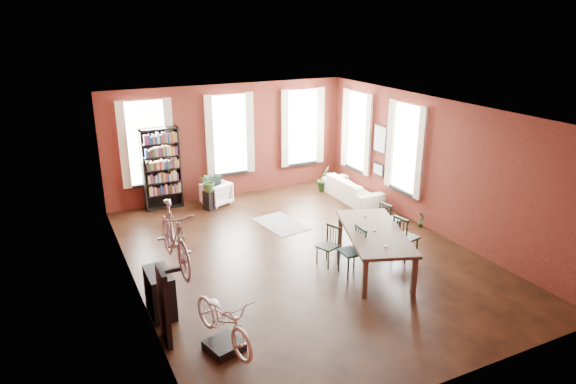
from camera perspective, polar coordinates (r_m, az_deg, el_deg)
room at (r=11.16m, az=1.37°, el=4.32°), size 9.00×9.04×3.22m
dining_table at (r=10.74m, az=9.49°, el=-6.33°), size 1.88×2.68×0.84m
dining_chair_a at (r=10.44m, az=7.10°, el=-6.56°), size 0.46×0.46×0.97m
dining_chair_b at (r=10.78m, az=4.44°, el=-6.01°), size 0.49×0.49×0.83m
dining_chair_c at (r=11.29m, az=12.92°, el=-4.89°), size 0.52×0.52×0.97m
dining_chair_d at (r=12.27m, az=11.23°, el=-3.03°), size 0.46×0.46×0.87m
bookshelf at (r=14.08m, az=-13.88°, el=2.54°), size 1.00×0.32×2.20m
white_armchair at (r=14.26m, az=-7.98°, el=-0.04°), size 0.87×0.84×0.69m
cream_sofa at (r=14.61m, az=7.16°, el=0.72°), size 0.61×2.08×0.81m
striped_rug at (r=12.91m, az=-0.78°, el=-3.56°), size 1.08×1.53×0.01m
bike_trainer at (r=8.45m, az=-7.11°, el=-16.62°), size 0.63×0.63×0.15m
bike_wall_rack at (r=8.47m, az=-13.61°, el=-12.29°), size 0.16×0.60×1.30m
console_table at (r=9.38m, az=-14.04°, el=-10.79°), size 0.40×0.80×0.80m
plant_stand at (r=13.94m, az=-8.71°, el=-0.89°), size 0.35×0.35×0.53m
plant_by_sofa at (r=15.32m, az=3.94°, el=0.75°), size 0.68×0.85×0.33m
plant_small at (r=13.13m, az=14.51°, el=-3.49°), size 0.39×0.46×0.15m
bicycle_floor at (r=7.94m, az=-7.30°, el=-11.48°), size 0.72×0.95×1.64m
bicycle_hung at (r=7.86m, az=-12.67°, el=-2.68°), size 0.47×1.00×1.66m
plant_on_stand at (r=13.76m, az=-8.78°, el=0.95°), size 0.65×0.68×0.43m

